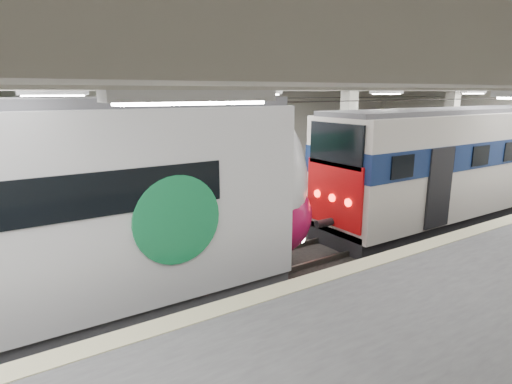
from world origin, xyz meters
TOP-DOWN VIEW (x-y plane):
  - station_hall at (0.00, -1.74)m, footprint 36.00×24.00m
  - modern_emu at (-6.91, -0.00)m, footprint 15.29×3.15m
  - older_rer at (8.02, 0.00)m, footprint 13.19×2.91m
  - far_train at (-5.16, 5.50)m, footprint 13.82×2.96m

SIDE VIEW (x-z plane):
  - far_train at x=-5.16m, z-range 0.07..4.48m
  - older_rer at x=8.02m, z-range 0.11..4.47m
  - modern_emu at x=-6.91m, z-range -0.04..4.82m
  - station_hall at x=0.00m, z-range 0.37..6.12m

